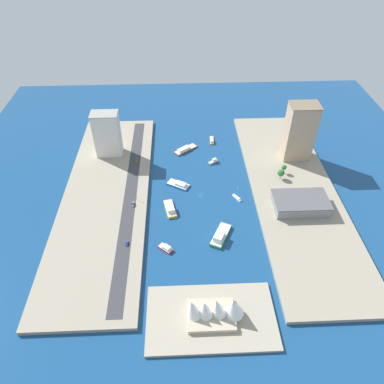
{
  "coord_description": "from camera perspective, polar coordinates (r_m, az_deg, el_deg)",
  "views": [
    {
      "loc": [
        16.66,
        226.64,
        201.3
      ],
      "look_at": [
        7.24,
        3.73,
        6.32
      ],
      "focal_mm": 33.55,
      "sensor_mm": 36.0,
      "label": 1
    }
  ],
  "objects": [
    {
      "name": "ground_plane",
      "position": [
        303.59,
        1.34,
        -0.4
      ],
      "size": [
        440.0,
        440.0,
        0.0
      ],
      "primitive_type": "plane",
      "color": "navy"
    },
    {
      "name": "quay_west",
      "position": [
        316.97,
        15.81,
        0.23
      ],
      "size": [
        70.0,
        240.0,
        3.18
      ],
      "primitive_type": "cube",
      "color": "#9E937F",
      "rests_on": "ground_plane"
    },
    {
      "name": "quay_east",
      "position": [
        308.51,
        -13.53,
        -0.58
      ],
      "size": [
        70.0,
        240.0,
        3.18
      ],
      "primitive_type": "cube",
      "color": "#9E937F",
      "rests_on": "ground_plane"
    },
    {
      "name": "peninsula_point",
      "position": [
        230.57,
        3.03,
        -19.26
      ],
      "size": [
        78.2,
        45.22,
        2.0
      ],
      "primitive_type": "cube",
      "color": "#A89E89",
      "rests_on": "ground_plane"
    },
    {
      "name": "road_strip",
      "position": [
        303.89,
        -9.75,
        -0.24
      ],
      "size": [
        10.04,
        228.0,
        0.15
      ],
      "primitive_type": "cube",
      "color": "#38383D",
      "rests_on": "quay_east"
    },
    {
      "name": "barge_flat_brown",
      "position": [
        354.27,
        -1.11,
        6.8
      ],
      "size": [
        23.76,
        20.79,
        3.72
      ],
      "color": "brown",
      "rests_on": "ground_plane"
    },
    {
      "name": "ferry_green_doubledeck",
      "position": [
        268.33,
        4.53,
        -6.91
      ],
      "size": [
        18.7,
        26.2,
        6.54
      ],
      "color": "#2D8C4C",
      "rests_on": "ground_plane"
    },
    {
      "name": "tugboat_red",
      "position": [
        261.42,
        -4.19,
        -8.88
      ],
      "size": [
        11.46,
        10.78,
        3.6
      ],
      "color": "red",
      "rests_on": "ground_plane"
    },
    {
      "name": "ferry_yellow_fast",
      "position": [
        288.7,
        -3.48,
        -2.65
      ],
      "size": [
        11.11,
        22.31,
        5.13
      ],
      "color": "yellow",
      "rests_on": "ground_plane"
    },
    {
      "name": "catamaran_blue",
      "position": [
        311.82,
        -2.1,
        1.21
      ],
      "size": [
        21.17,
        17.08,
        3.5
      ],
      "color": "blue",
      "rests_on": "ground_plane"
    },
    {
      "name": "yacht_sleek_gray",
      "position": [
        338.34,
        3.41,
        4.87
      ],
      "size": [
        10.55,
        8.28,
        4.11
      ],
      "color": "#999EA3",
      "rests_on": "ground_plane"
    },
    {
      "name": "sailboat_small_white",
      "position": [
        301.45,
        7.17,
        -0.91
      ],
      "size": [
        7.02,
        10.18,
        12.58
      ],
      "color": "white",
      "rests_on": "ground_plane"
    },
    {
      "name": "water_taxi_orange",
      "position": [
        368.46,
        3.17,
        8.19
      ],
      "size": [
        4.35,
        15.57,
        3.26
      ],
      "color": "orange",
      "rests_on": "ground_plane"
    },
    {
      "name": "warehouse_low_gray",
      "position": [
        296.5,
        16.84,
        -1.72
      ],
      "size": [
        43.18,
        26.47,
        9.46
      ],
      "color": "gray",
      "rests_on": "quay_west"
    },
    {
      "name": "hotel_broad_white",
      "position": [
        342.98,
        -13.33,
        8.95
      ],
      "size": [
        24.37,
        15.31,
        42.61
      ],
      "color": "silver",
      "rests_on": "quay_east"
    },
    {
      "name": "apartment_midrise_tan",
      "position": [
        341.02,
        16.71,
        9.15
      ],
      "size": [
        25.92,
        18.85,
        53.51
      ],
      "color": "tan",
      "rests_on": "quay_west"
    },
    {
      "name": "sedan_silver",
      "position": [
        292.48,
        -9.33,
        -1.91
      ],
      "size": [
        2.0,
        5.01,
        1.67
      ],
      "color": "black",
      "rests_on": "road_strip"
    },
    {
      "name": "hatchback_blue",
      "position": [
        264.32,
        -10.32,
        -8.03
      ],
      "size": [
        1.85,
        4.5,
        1.48
      ],
      "color": "black",
      "rests_on": "road_strip"
    },
    {
      "name": "taxi_yellow_cab",
      "position": [
        338.97,
        -8.77,
        5.04
      ],
      "size": [
        1.88,
        4.38,
        1.63
      ],
      "color": "black",
      "rests_on": "road_strip"
    },
    {
      "name": "traffic_light_waterfront",
      "position": [
        294.54,
        -8.84,
        -0.59
      ],
      "size": [
        0.36,
        0.36,
        6.5
      ],
      "color": "black",
      "rests_on": "quay_east"
    },
    {
      "name": "opera_landmark",
      "position": [
        223.41,
        3.51,
        -18.17
      ],
      "size": [
        36.18,
        21.71,
        17.72
      ],
      "color": "#BCAD93",
      "rests_on": "peninsula_point"
    },
    {
      "name": "park_tree_cluster",
      "position": [
        322.5,
        14.1,
        3.22
      ],
      "size": [
        9.94,
        13.16,
        9.42
      ],
      "color": "brown",
      "rests_on": "quay_west"
    }
  ]
}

